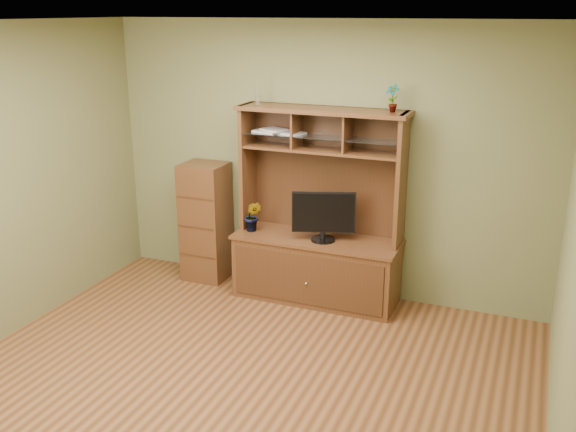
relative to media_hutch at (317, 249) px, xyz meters
The scene contains 8 objects.
room 1.92m from the media_hutch, 91.54° to the right, with size 4.54×4.04×2.74m.
media_hutch is the anchor object (origin of this frame).
monitor 0.40m from the media_hutch, 44.86° to the right, with size 0.59×0.24×0.48m.
orchid_plant 0.72m from the media_hutch, behind, with size 0.17×0.14×0.31m, color #31591E.
top_plant 1.64m from the media_hutch, ahead, with size 0.13×0.09×0.25m, color #436F26.
reed_diffuser 1.62m from the media_hutch, behind, with size 0.05×0.05×0.25m.
magazines 1.22m from the media_hutch, behind, with size 0.54×0.26×0.04m.
side_cabinet 1.28m from the media_hutch, behind, with size 0.45×0.41×1.26m.
Camera 1 is at (2.00, -3.87, 2.78)m, focal length 40.00 mm.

